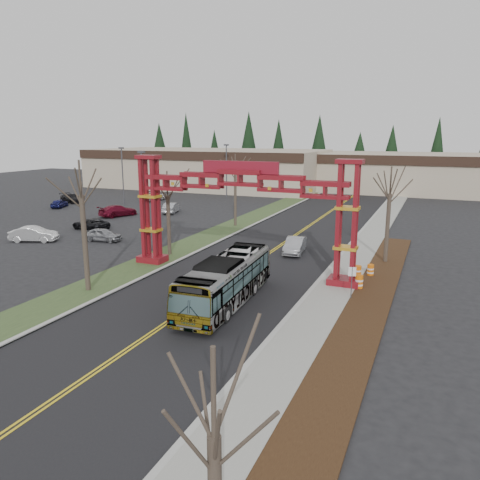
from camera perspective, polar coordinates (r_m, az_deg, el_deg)
The scene contains 35 objects.
ground at distance 22.17m, azimuth -19.33°, elevation -16.34°, with size 200.00×200.00×0.00m, color black.
road at distance 42.61m, azimuth 3.70°, elevation -1.54°, with size 12.00×110.00×0.02m, color black.
lane_line_left at distance 42.65m, azimuth 3.55°, elevation -1.50°, with size 0.12×100.00×0.01m, color yellow.
lane_line_right at distance 42.57m, azimuth 3.85°, elevation -1.53°, with size 0.12×100.00×0.01m, color yellow.
curb_right at distance 41.05m, azimuth 11.83°, elevation -2.25°, with size 0.30×110.00×0.15m, color #AEAEA9.
sidewalk_right at distance 40.81m, azimuth 13.82°, elevation -2.44°, with size 2.60×110.00×0.14m, color gray.
landscape_strip at distance 26.39m, azimuth 13.98°, elevation -10.98°, with size 2.60×50.00×0.12m, color black.
grass_median at distance 45.79m, azimuth -5.78°, elevation -0.53°, with size 4.00×110.00×0.08m, color #2D4422.
curb_left at distance 44.94m, azimuth -3.72°, elevation -0.70°, with size 0.30×110.00×0.15m, color #AEAEA9.
gateway_arch at distance 35.06m, azimuth 0.01°, elevation 5.33°, with size 18.20×1.60×8.90m.
retail_building_west at distance 96.61m, azimuth -3.89°, elevation 8.73°, with size 46.00×22.30×7.50m.
retail_building_east at distance 94.27m, azimuth 20.99°, elevation 7.67°, with size 38.00×20.30×7.00m.
conifer_treeline at distance 106.90m, azimuth 16.11°, elevation 10.12°, with size 116.10×5.60×13.00m.
transit_bus at distance 29.51m, azimuth -1.71°, elevation -5.00°, with size 2.55×10.89×3.03m, color #A5A8AC.
silver_sedan at distance 42.51m, azimuth 6.71°, elevation -0.65°, with size 1.52×4.36×1.44m, color #A5A8AD.
parked_car_near_a at distance 48.98m, azimuth -16.40°, elevation 0.63°, with size 1.56×3.88×1.32m, color #94969B.
parked_car_near_b at distance 51.13m, azimuth -23.84°, elevation 0.66°, with size 1.60×4.59×1.51m, color silver.
parked_car_near_c at distance 55.41m, azimuth -17.76°, elevation 1.88°, with size 2.11×4.57×1.27m, color black.
parked_car_mid_a at distance 63.39m, azimuth -14.65°, elevation 3.49°, with size 2.09×5.15×1.49m, color maroon.
parked_car_mid_b at distance 73.66m, azimuth -21.15°, elevation 4.20°, with size 1.50×3.72×1.27m, color navy.
parked_car_far_a at distance 64.67m, azimuth -8.39°, elevation 3.92°, with size 1.52×4.37×1.44m, color #A8A9B0.
parked_car_far_b at distance 77.54m, azimuth -10.41°, elevation 5.29°, with size 2.35×5.10×1.42m, color silver.
parked_car_far_c at distance 78.43m, azimuth -19.84°, elevation 4.82°, with size 1.96×4.81×1.40m, color black.
bare_tree_median_near at distance 32.59m, azimuth -18.78°, elevation 5.12°, with size 3.48×3.48×8.91m.
bare_tree_median_mid at distance 41.23m, azimuth -8.81°, elevation 5.26°, with size 3.31×3.31×7.45m.
bare_tree_median_far at distance 54.07m, azimuth -0.59°, elevation 8.20°, with size 3.19×3.19×8.36m.
bare_tree_right_near at distance 9.90m, azimuth -3.17°, elevation -22.97°, with size 2.89×2.89×6.68m.
bare_tree_right_far at distance 40.04m, azimuth 17.80°, elevation 5.33°, with size 3.35×3.35×8.01m.
light_pole_near at distance 52.77m, azimuth -11.77°, elevation 6.58°, with size 0.76×0.38×8.78m.
light_pole_mid at distance 73.10m, azimuth -14.13°, elevation 8.06°, with size 0.75×0.37×8.64m.
light_pole_far at distance 78.25m, azimuth -1.66°, elevation 8.84°, with size 0.78×0.39×8.94m.
street_sign at distance 31.04m, azimuth 13.49°, elevation -4.34°, with size 0.49×0.17×2.20m.
barrel_south at distance 33.48m, azimuth 14.30°, elevation -5.03°, with size 0.56×0.56×1.03m.
barrel_mid at distance 35.82m, azimuth 14.14°, elevation -3.86°, with size 0.55×0.55×1.02m.
barrel_north at distance 36.71m, azimuth 15.61°, elevation -3.60°, with size 0.51×0.51×0.94m.
Camera 1 is at (13.60, -13.99, 10.52)m, focal length 35.00 mm.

